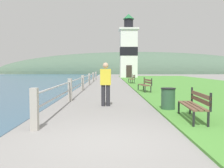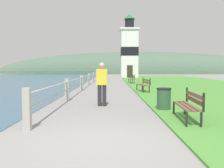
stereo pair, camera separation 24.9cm
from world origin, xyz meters
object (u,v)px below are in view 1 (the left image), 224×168
Objects in this scene: park_bench_far at (132,78)px; lighthouse at (128,50)px; park_bench_near at (195,103)px; trash_bin at (168,99)px; park_bench_midway at (146,84)px; person_strolling at (106,83)px.

lighthouse is at bearing -94.83° from park_bench_far.
park_bench_near is 1.91m from trash_bin.
park_bench_far is 15.94m from lighthouse.
lighthouse is at bearing 88.37° from trash_bin.
park_bench_midway is 1.02× the size of person_strolling.
person_strolling reaches higher than park_bench_midway.
park_bench_midway is 6.98m from trash_bin.
park_bench_midway reaches higher than trash_bin.
park_bench_near is 0.19× the size of lighthouse.
park_bench_midway is at bearing 88.57° from trash_bin.
lighthouse is 5.69× the size of person_strolling.
park_bench_midway is 1.06× the size of park_bench_far.
park_bench_far is (-0.05, 8.91, -0.00)m from park_bench_midway.
park_bench_near reaches higher than trash_bin.
park_bench_midway and park_bench_far have the same top height.
park_bench_far is 15.88m from trash_bin.
park_bench_far is 14.96m from person_strolling.
person_strolling is 2.13× the size of trash_bin.
trash_bin is at bearing -75.61° from park_bench_near.
lighthouse is (0.55, 33.19, 3.88)m from park_bench_near.
park_bench_near is 1.11× the size of park_bench_far.
park_bench_near is 8.85m from park_bench_midway.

